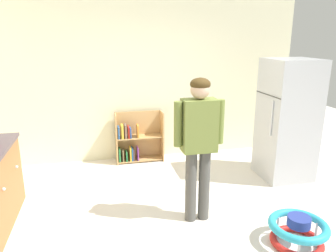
{
  "coord_description": "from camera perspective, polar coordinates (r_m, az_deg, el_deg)",
  "views": [
    {
      "loc": [
        -0.89,
        -3.06,
        2.1
      ],
      "look_at": [
        -0.11,
        0.4,
        1.09
      ],
      "focal_mm": 34.35,
      "sensor_mm": 36.0,
      "label": 1
    }
  ],
  "objects": [
    {
      "name": "back_wall",
      "position": [
        5.52,
        -3.38,
        8.03
      ],
      "size": [
        5.2,
        0.06,
        2.7
      ],
      "primitive_type": "cube",
      "color": "beige",
      "rests_on": "ground"
    },
    {
      "name": "ground_plane",
      "position": [
        3.82,
        3.01,
        -17.53
      ],
      "size": [
        12.0,
        12.0,
        0.0
      ],
      "primitive_type": "plane",
      "color": "silver",
      "rests_on": "ground"
    },
    {
      "name": "standing_person",
      "position": [
        3.56,
        5.5,
        -2.06
      ],
      "size": [
        0.57,
        0.22,
        1.67
      ],
      "color": "#4F4F4A",
      "rests_on": "ground"
    },
    {
      "name": "bookshelf",
      "position": [
        5.52,
        -5.67,
        -2.47
      ],
      "size": [
        0.8,
        0.28,
        0.85
      ],
      "color": "tan",
      "rests_on": "ground"
    },
    {
      "name": "baby_walker",
      "position": [
        3.72,
        22.04,
        -16.88
      ],
      "size": [
        0.6,
        0.6,
        0.32
      ],
      "color": "red",
      "rests_on": "ground"
    },
    {
      "name": "refrigerator",
      "position": [
        5.05,
        20.43,
        0.99
      ],
      "size": [
        0.73,
        0.68,
        1.78
      ],
      "color": "#B7BABF",
      "rests_on": "ground"
    }
  ]
}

